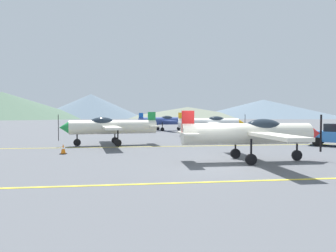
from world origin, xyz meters
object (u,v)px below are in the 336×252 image
at_px(airplane_back, 163,121).
at_px(traffic_cone_side, 63,149).
at_px(airplane_near, 252,133).
at_px(airplane_far, 211,123).
at_px(airplane_mid, 110,126).

height_order(airplane_back, traffic_cone_side, airplane_back).
distance_m(airplane_near, airplane_back, 27.48).
relative_size(airplane_back, traffic_cone_side, 13.88).
bearing_deg(airplane_near, traffic_cone_side, 157.51).
height_order(airplane_near, airplane_far, same).
bearing_deg(airplane_near, airplane_far, 80.99).
relative_size(airplane_mid, airplane_far, 1.00).
relative_size(airplane_far, airplane_back, 1.00).
height_order(airplane_mid, traffic_cone_side, airplane_mid).
bearing_deg(airplane_mid, traffic_cone_side, -117.07).
height_order(airplane_near, airplane_back, same).
bearing_deg(airplane_far, airplane_back, 110.82).
xyz_separation_m(airplane_far, traffic_cone_side, (-12.38, -13.15, -1.10)).
relative_size(airplane_mid, traffic_cone_side, 13.95).
xyz_separation_m(airplane_near, traffic_cone_side, (-9.66, 4.00, -1.10)).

